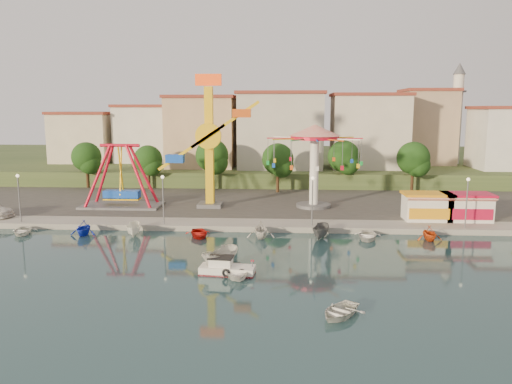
# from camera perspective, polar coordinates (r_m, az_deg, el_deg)

# --- Properties ---
(ground) EXTENTS (200.00, 200.00, 0.00)m
(ground) POSITION_cam_1_polar(r_m,az_deg,el_deg) (41.53, -3.89, -8.62)
(ground) COLOR #132E36
(ground) RESTS_ON ground
(quay_deck) EXTENTS (200.00, 100.00, 0.60)m
(quay_deck) POSITION_cam_1_polar(r_m,az_deg,el_deg) (102.06, 0.48, 2.39)
(quay_deck) COLOR #9E998E
(quay_deck) RESTS_ON ground
(asphalt_pad) EXTENTS (90.00, 28.00, 0.01)m
(asphalt_pad) POSITION_cam_1_polar(r_m,az_deg,el_deg) (70.42, -0.83, -0.57)
(asphalt_pad) COLOR #4C4944
(asphalt_pad) RESTS_ON quay_deck
(hill_terrace) EXTENTS (200.00, 60.00, 3.00)m
(hill_terrace) POSITION_cam_1_polar(r_m,az_deg,el_deg) (106.88, 0.61, 3.35)
(hill_terrace) COLOR #384C26
(hill_terrace) RESTS_ON ground
(pirate_ship_ride) EXTENTS (10.00, 5.00, 8.00)m
(pirate_ship_ride) POSITION_cam_1_polar(r_m,az_deg,el_deg) (65.11, -15.16, 1.65)
(pirate_ship_ride) COLOR #59595E
(pirate_ship_ride) RESTS_ON quay_deck
(kamikaze_tower) EXTENTS (8.52, 3.10, 16.50)m
(kamikaze_tower) POSITION_cam_1_polar(r_m,az_deg,el_deg) (62.36, -4.99, 5.29)
(kamikaze_tower) COLOR #59595E
(kamikaze_tower) RESTS_ON quay_deck
(wave_swinger) EXTENTS (11.60, 11.60, 10.40)m
(wave_swinger) POSITION_cam_1_polar(r_m,az_deg,el_deg) (62.64, 6.71, 5.12)
(wave_swinger) COLOR #59595E
(wave_swinger) RESTS_ON quay_deck
(booth_left) EXTENTS (5.40, 3.78, 3.08)m
(booth_left) POSITION_cam_1_polar(r_m,az_deg,el_deg) (58.84, 18.95, -1.55)
(booth_left) COLOR white
(booth_left) RESTS_ON quay_deck
(booth_mid) EXTENTS (5.40, 3.78, 3.08)m
(booth_mid) POSITION_cam_1_polar(r_m,az_deg,el_deg) (60.16, 22.94, -1.55)
(booth_mid) COLOR white
(booth_mid) RESTS_ON quay_deck
(lamp_post_0) EXTENTS (0.14, 0.14, 5.00)m
(lamp_post_0) POSITION_cam_1_polar(r_m,az_deg,el_deg) (60.51, -25.43, -0.76)
(lamp_post_0) COLOR #59595E
(lamp_post_0) RESTS_ON quay_deck
(lamp_post_1) EXTENTS (0.14, 0.14, 5.00)m
(lamp_post_1) POSITION_cam_1_polar(r_m,az_deg,el_deg) (54.65, -10.55, -1.00)
(lamp_post_1) COLOR #59595E
(lamp_post_1) RESTS_ON quay_deck
(lamp_post_2) EXTENTS (0.14, 0.14, 5.00)m
(lamp_post_2) POSITION_cam_1_polar(r_m,az_deg,el_deg) (53.14, 6.45, -1.20)
(lamp_post_2) COLOR #59595E
(lamp_post_2) RESTS_ON quay_deck
(lamp_post_3) EXTENTS (0.14, 0.14, 5.00)m
(lamp_post_3) POSITION_cam_1_polar(r_m,az_deg,el_deg) (56.33, 22.93, -1.29)
(lamp_post_3) COLOR #59595E
(lamp_post_3) RESTS_ON quay_deck
(tree_0) EXTENTS (4.60, 4.60, 7.19)m
(tree_0) POSITION_cam_1_polar(r_m,az_deg,el_deg) (82.56, -18.82, 3.81)
(tree_0) COLOR #382314
(tree_0) RESTS_ON quay_deck
(tree_1) EXTENTS (4.35, 4.35, 6.80)m
(tree_1) POSITION_cam_1_polar(r_m,az_deg,el_deg) (78.66, -12.23, 3.65)
(tree_1) COLOR #382314
(tree_1) RESTS_ON quay_deck
(tree_2) EXTENTS (5.02, 5.02, 7.85)m
(tree_2) POSITION_cam_1_polar(r_m,az_deg,el_deg) (76.10, -5.04, 4.18)
(tree_2) COLOR #382314
(tree_2) RESTS_ON quay_deck
(tree_3) EXTENTS (4.68, 4.68, 7.32)m
(tree_3) POSITION_cam_1_polar(r_m,az_deg,el_deg) (73.89, 2.51, 3.77)
(tree_3) COLOR #382314
(tree_3) RESTS_ON quay_deck
(tree_4) EXTENTS (4.86, 4.86, 7.60)m
(tree_4) POSITION_cam_1_polar(r_m,az_deg,el_deg) (77.35, 9.99, 4.03)
(tree_4) COLOR #382314
(tree_4) RESTS_ON quay_deck
(tree_5) EXTENTS (4.83, 4.83, 7.54)m
(tree_5) POSITION_cam_1_polar(r_m,az_deg,el_deg) (77.38, 17.53, 3.71)
(tree_5) COLOR #382314
(tree_5) RESTS_ON quay_deck
(building_0) EXTENTS (9.26, 9.53, 11.87)m
(building_0) POSITION_cam_1_polar(r_m,az_deg,el_deg) (93.58, -21.05, 6.43)
(building_0) COLOR beige
(building_0) RESTS_ON hill_terrace
(building_1) EXTENTS (12.33, 9.01, 8.63)m
(building_1) POSITION_cam_1_polar(r_m,az_deg,el_deg) (94.47, -12.95, 5.85)
(building_1) COLOR silver
(building_1) RESTS_ON hill_terrace
(building_2) EXTENTS (11.95, 9.28, 11.23)m
(building_2) POSITION_cam_1_polar(r_m,az_deg,el_deg) (92.17, -4.96, 6.78)
(building_2) COLOR tan
(building_2) RESTS_ON hill_terrace
(building_3) EXTENTS (12.59, 10.50, 9.20)m
(building_3) POSITION_cam_1_polar(r_m,az_deg,el_deg) (88.11, 3.71, 6.01)
(building_3) COLOR beige
(building_3) RESTS_ON hill_terrace
(building_4) EXTENTS (10.75, 9.23, 9.24)m
(building_4) POSITION_cam_1_polar(r_m,az_deg,el_deg) (92.57, 12.11, 6.00)
(building_4) COLOR beige
(building_4) RESTS_ON hill_terrace
(building_5) EXTENTS (12.77, 10.96, 11.21)m
(building_5) POSITION_cam_1_polar(r_m,az_deg,el_deg) (93.65, 20.42, 6.26)
(building_5) COLOR tan
(building_5) RESTS_ON hill_terrace
(minaret) EXTENTS (2.80, 2.80, 18.00)m
(minaret) POSITION_cam_1_polar(r_m,az_deg,el_deg) (98.15, 21.98, 8.60)
(minaret) COLOR silver
(minaret) RESTS_ON hill_terrace
(cabin_motorboat) EXTENTS (4.44, 2.01, 1.52)m
(cabin_motorboat) POSITION_cam_1_polar(r_m,az_deg,el_deg) (39.87, -3.46, -8.78)
(cabin_motorboat) COLOR white
(cabin_motorboat) RESTS_ON ground
(rowboat_a) EXTENTS (3.56, 4.39, 0.80)m
(rowboat_a) POSITION_cam_1_polar(r_m,az_deg,el_deg) (39.31, -2.28, -9.05)
(rowboat_a) COLOR white
(rowboat_a) RESTS_ON ground
(rowboat_b) EXTENTS (4.03, 4.28, 0.72)m
(rowboat_b) POSITION_cam_1_polar(r_m,az_deg,el_deg) (32.58, 9.52, -13.27)
(rowboat_b) COLOR silver
(rowboat_b) RESTS_ON ground
(skiff) EXTENTS (3.48, 4.63, 1.69)m
(skiff) POSITION_cam_1_polar(r_m,az_deg,el_deg) (41.16, -4.08, -7.56)
(skiff) COLOR silver
(skiff) RESTS_ON ground
(moored_boat_0) EXTENTS (3.37, 4.05, 0.72)m
(moored_boat_0) POSITION_cam_1_polar(r_m,az_deg,el_deg) (57.41, -25.15, -4.04)
(moored_boat_0) COLOR white
(moored_boat_0) RESTS_ON ground
(moored_boat_1) EXTENTS (2.68, 3.07, 1.57)m
(moored_boat_1) POSITION_cam_1_polar(r_m,az_deg,el_deg) (54.52, -19.12, -3.88)
(moored_boat_1) COLOR #162CC2
(moored_boat_1) RESTS_ON ground
(moored_boat_2) EXTENTS (2.02, 3.73, 1.37)m
(moored_boat_2) POSITION_cam_1_polar(r_m,az_deg,el_deg) (52.75, -13.77, -4.18)
(moored_boat_2) COLOR white
(moored_boat_2) RESTS_ON ground
(moored_boat_3) EXTENTS (3.41, 4.11, 0.74)m
(moored_boat_3) POSITION_cam_1_polar(r_m,az_deg,el_deg) (51.27, -6.55, -4.72)
(moored_boat_3) COLOR red
(moored_boat_3) RESTS_ON ground
(moored_boat_4) EXTENTS (3.09, 3.49, 1.72)m
(moored_boat_4) POSITION_cam_1_polar(r_m,az_deg,el_deg) (50.46, 0.55, -4.31)
(moored_boat_4) COLOR silver
(moored_boat_4) RESTS_ON ground
(moored_boat_5) EXTENTS (2.37, 4.06, 1.47)m
(moored_boat_5) POSITION_cam_1_polar(r_m,az_deg,el_deg) (50.57, 7.45, -4.51)
(moored_boat_5) COLOR #515256
(moored_boat_5) RESTS_ON ground
(moored_boat_6) EXTENTS (3.40, 4.25, 0.78)m
(moored_boat_6) POSITION_cam_1_polar(r_m,az_deg,el_deg) (51.19, 12.59, -4.88)
(moored_boat_6) COLOR silver
(moored_boat_6) RESTS_ON ground
(moored_boat_7) EXTENTS (2.68, 3.02, 1.48)m
(moored_boat_7) POSITION_cam_1_polar(r_m,az_deg,el_deg) (52.44, 19.21, -4.46)
(moored_boat_7) COLOR #DA4913
(moored_boat_7) RESTS_ON ground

